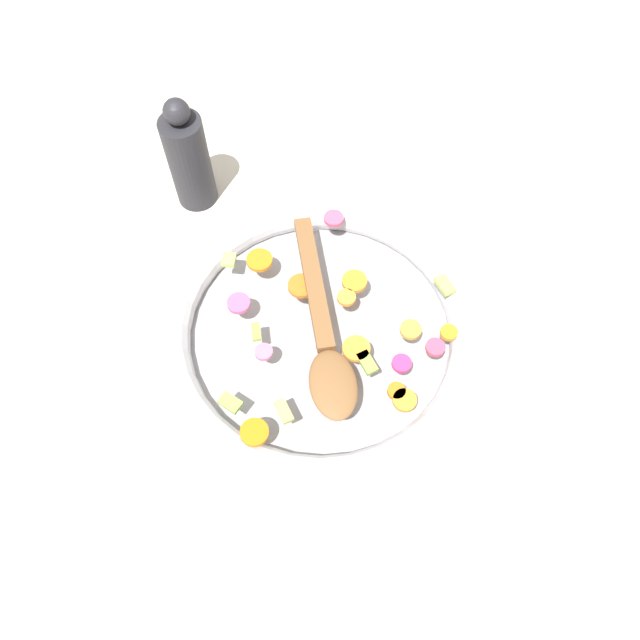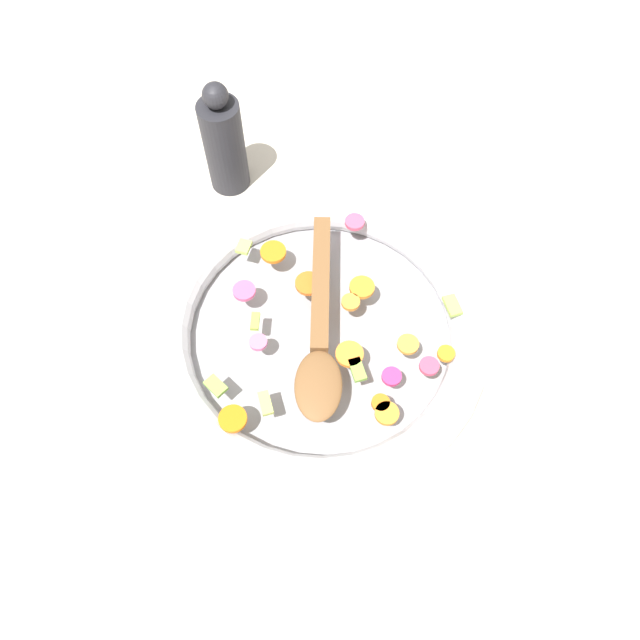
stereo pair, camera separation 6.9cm
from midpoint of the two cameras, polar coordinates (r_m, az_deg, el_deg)
The scene contains 5 objects.
ground_plane at distance 0.82m, azimuth 2.41°, elevation -1.88°, with size 4.00×4.00×0.00m, color beige.
skillet at distance 0.80m, azimuth 2.47°, elevation -1.17°, with size 0.43×0.43×0.05m.
chopped_vegetables at distance 0.77m, azimuth 3.41°, elevation -0.91°, with size 0.34×0.32×0.01m.
wooden_spoon at distance 0.75m, azimuth 2.59°, elevation -1.61°, with size 0.15×0.28×0.01m.
pepper_mill at distance 0.92m, azimuth -6.58°, elevation 15.65°, with size 0.06×0.06×0.18m.
Camera 2 is at (0.15, 0.35, 0.73)m, focal length 35.00 mm.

